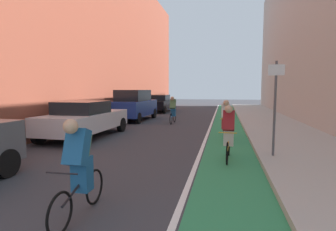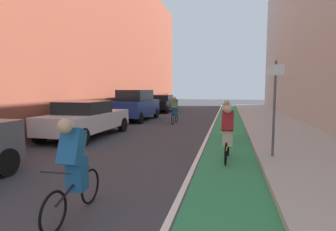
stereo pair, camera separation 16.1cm
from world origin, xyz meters
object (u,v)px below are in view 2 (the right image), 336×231
object	(u,v)px
cyclist_far	(175,110)
parked_suv_blue	(136,105)
parked_sedan_black	(162,103)
parked_sedan_white	(86,119)
cyclist_mid	(228,132)
cyclist_lead	(74,165)
street_sign_post	(275,100)
cyclist_trailing	(226,119)

from	to	relation	value
cyclist_far	parked_suv_blue	bearing A→B (deg)	160.03
parked_sedan_black	cyclist_far	size ratio (longest dim) A/B	2.73
parked_suv_blue	cyclist_far	size ratio (longest dim) A/B	2.63
parked_sedan_white	parked_sedan_black	xyz separation A→B (m)	(0.00, 13.11, -0.00)
parked_suv_blue	cyclist_mid	bearing A→B (deg)	-56.26
cyclist_lead	parked_sedan_white	bearing A→B (deg)	118.56
parked_sedan_white	parked_sedan_black	distance (m)	13.11
cyclist_lead	street_sign_post	bearing A→B (deg)	49.68
cyclist_trailing	cyclist_far	world-z (taller)	cyclist_trailing
parked_sedan_black	cyclist_mid	distance (m)	16.64
parked_sedan_white	street_sign_post	xyz separation A→B (m)	(7.13, -2.25, 0.94)
cyclist_lead	cyclist_far	distance (m)	11.83
parked_sedan_white	cyclist_mid	distance (m)	6.36
parked_sedan_white	parked_suv_blue	bearing A→B (deg)	90.00
cyclist_mid	cyclist_trailing	world-z (taller)	cyclist_trailing
parked_sedan_white	cyclist_mid	size ratio (longest dim) A/B	2.80
parked_sedan_black	cyclist_lead	bearing A→B (deg)	-79.79
parked_sedan_white	cyclist_trailing	size ratio (longest dim) A/B	2.74
parked_suv_blue	parked_sedan_black	xyz separation A→B (m)	(0.00, 6.78, -0.23)
parked_sedan_white	cyclist_trailing	xyz separation A→B (m)	(5.79, 0.81, 0.02)
street_sign_post	parked_sedan_white	bearing A→B (deg)	162.51
parked_suv_blue	cyclist_far	world-z (taller)	parked_suv_blue
cyclist_mid	cyclist_far	bearing A→B (deg)	111.78
parked_sedan_black	cyclist_mid	xyz separation A→B (m)	(5.87, -15.57, 0.02)
parked_sedan_black	cyclist_mid	size ratio (longest dim) A/B	2.78
cyclist_far	street_sign_post	world-z (taller)	street_sign_post
parked_suv_blue	street_sign_post	world-z (taller)	street_sign_post
street_sign_post	cyclist_trailing	bearing A→B (deg)	113.57
parked_sedan_white	parked_suv_blue	xyz separation A→B (m)	(-0.00, 6.33, 0.23)
parked_sedan_black	street_sign_post	world-z (taller)	street_sign_post
parked_suv_blue	cyclist_mid	distance (m)	10.57
parked_sedan_black	cyclist_trailing	size ratio (longest dim) A/B	2.73
parked_sedan_white	cyclist_lead	size ratio (longest dim) A/B	2.79
cyclist_mid	cyclist_lead	bearing A→B (deg)	-120.18
cyclist_far	cyclist_lead	bearing A→B (deg)	-86.27
parked_suv_blue	cyclist_lead	xyz separation A→B (m)	(3.53, -12.81, -0.17)
parked_suv_blue	cyclist_mid	xyz separation A→B (m)	(5.87, -8.79, -0.21)
parked_sedan_black	parked_sedan_white	bearing A→B (deg)	-90.00
parked_suv_blue	cyclist_trailing	bearing A→B (deg)	-43.61
cyclist_lead	cyclist_far	world-z (taller)	cyclist_far
parked_suv_blue	cyclist_mid	world-z (taller)	parked_suv_blue
parked_sedan_black	cyclist_trailing	distance (m)	13.60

